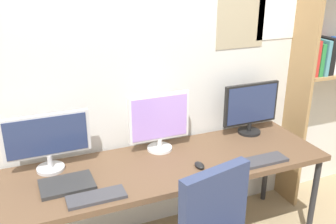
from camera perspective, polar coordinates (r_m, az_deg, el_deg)
name	(u,v)px	position (r m, az deg, el deg)	size (l,w,h in m)	color
wall_back	(149,67)	(2.76, -2.90, 6.70)	(4.57, 0.11, 2.60)	silver
desk	(171,169)	(2.62, 0.42, -8.55)	(2.17, 0.68, 0.74)	brown
monitor_left	(47,139)	(2.53, -17.72, -3.95)	(0.55, 0.18, 0.39)	silver
monitor_center	(159,121)	(2.68, -1.32, -1.33)	(0.45, 0.18, 0.42)	silver
monitor_right	(251,107)	(3.02, 12.35, 0.72)	(0.46, 0.18, 0.41)	black
keyboard_left	(96,197)	(2.27, -10.70, -12.45)	(0.34, 0.13, 0.02)	#38383D
keyboard_right	(260,161)	(2.67, 13.64, -7.17)	(0.39, 0.13, 0.02)	#38383D
computer_mouse	(199,165)	(2.54, 4.75, -7.97)	(0.06, 0.10, 0.03)	black
laptop_closed	(67,185)	(2.42, -14.94, -10.48)	(0.32, 0.22, 0.02)	#2D2D2D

